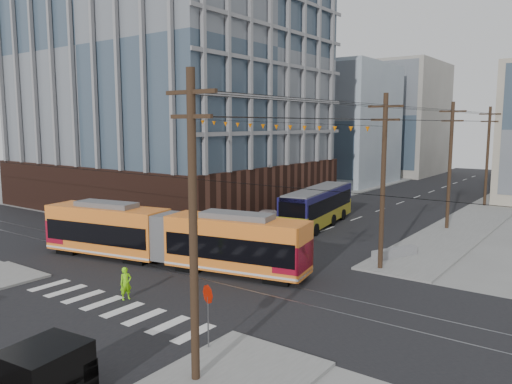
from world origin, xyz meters
TOP-DOWN VIEW (x-y plane):
  - ground at (0.00, 0.00)m, footprint 160.00×160.00m
  - office_building at (-22.00, 23.00)m, footprint 30.00×25.00m
  - bg_bldg_nw_near at (-17.00, 52.00)m, footprint 18.00×16.00m
  - bg_bldg_nw_far at (-14.00, 72.00)m, footprint 16.00×18.00m
  - utility_pole_near at (8.50, -6.00)m, footprint 0.30×0.30m
  - utility_pole_far at (8.50, 56.00)m, footprint 0.30×0.30m
  - streetcar at (-3.25, 4.08)m, footprint 19.17×6.30m
  - city_bus at (-1.52, 20.98)m, footprint 4.59×12.51m
  - parked_car_silver at (-5.65, 13.29)m, footprint 2.41×4.80m
  - parked_car_white at (-5.15, 18.50)m, footprint 3.19×5.31m
  - parked_car_grey at (-5.47, 25.99)m, footprint 4.05×5.57m
  - pedestrian at (-0.24, -1.91)m, footprint 0.58×0.72m
  - stop_sign at (7.21, -3.85)m, footprint 1.01×1.01m
  - jersey_barrier at (8.30, 14.03)m, footprint 2.28×3.77m

SIDE VIEW (x-z plane):
  - ground at x=0.00m, z-range 0.00..0.00m
  - jersey_barrier at x=8.30m, z-range 0.00..0.75m
  - parked_car_grey at x=-5.47m, z-range 0.00..1.41m
  - parked_car_white at x=-5.15m, z-range 0.00..1.44m
  - parked_car_silver at x=-5.65m, z-range 0.00..1.51m
  - pedestrian at x=-0.24m, z-range 0.00..1.73m
  - stop_sign at x=7.21m, z-range 0.00..2.59m
  - city_bus at x=-1.52m, z-range 0.00..3.47m
  - streetcar at x=-3.25m, z-range 0.00..3.66m
  - utility_pole_near at x=8.50m, z-range 0.00..11.00m
  - utility_pole_far at x=8.50m, z-range 0.00..11.00m
  - bg_bldg_nw_near at x=-17.00m, z-range 0.00..18.00m
  - bg_bldg_nw_far at x=-14.00m, z-range 0.00..20.00m
  - office_building at x=-22.00m, z-range 0.00..28.60m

